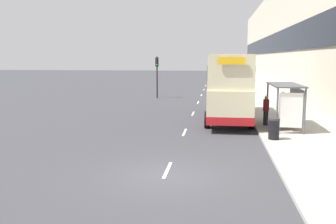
{
  "coord_description": "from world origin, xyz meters",
  "views": [
    {
      "loc": [
        1.78,
        -12.54,
        4.09
      ],
      "look_at": [
        -2.18,
        17.2,
        -0.24
      ],
      "focal_mm": 40.0,
      "sensor_mm": 36.0,
      "label": 1
    }
  ],
  "objects_px": {
    "pedestrian_at_shelter": "(266,110)",
    "pedestrian_1": "(282,103)",
    "double_decker_bus_near": "(228,86)",
    "car_1": "(222,75)",
    "litter_bin": "(274,129)",
    "bus_shelter": "(289,98)",
    "car_0": "(229,85)",
    "traffic_light_far_kerb": "(157,70)"
  },
  "relations": [
    {
      "from": "bus_shelter",
      "to": "pedestrian_at_shelter",
      "type": "distance_m",
      "value": 1.64
    },
    {
      "from": "litter_bin",
      "to": "pedestrian_at_shelter",
      "type": "bearing_deg",
      "value": 88.69
    },
    {
      "from": "car_1",
      "to": "bus_shelter",
      "type": "bearing_deg",
      "value": -86.63
    },
    {
      "from": "double_decker_bus_near",
      "to": "traffic_light_far_kerb",
      "type": "relative_size",
      "value": 2.37
    },
    {
      "from": "car_0",
      "to": "litter_bin",
      "type": "xyz_separation_m",
      "value": [
        1.44,
        -26.62,
        -0.23
      ]
    },
    {
      "from": "car_1",
      "to": "pedestrian_1",
      "type": "relative_size",
      "value": 2.61
    },
    {
      "from": "car_1",
      "to": "litter_bin",
      "type": "distance_m",
      "value": 55.75
    },
    {
      "from": "pedestrian_1",
      "to": "litter_bin",
      "type": "xyz_separation_m",
      "value": [
        -1.74,
        -8.29,
        -0.33
      ]
    },
    {
      "from": "double_decker_bus_near",
      "to": "traffic_light_far_kerb",
      "type": "xyz_separation_m",
      "value": [
        -6.87,
        12.96,
        0.59
      ]
    },
    {
      "from": "car_0",
      "to": "pedestrian_at_shelter",
      "type": "xyz_separation_m",
      "value": [
        1.53,
        -22.64,
        0.15
      ]
    },
    {
      "from": "bus_shelter",
      "to": "car_1",
      "type": "distance_m",
      "value": 52.68
    },
    {
      "from": "double_decker_bus_near",
      "to": "litter_bin",
      "type": "bearing_deg",
      "value": -72.2
    },
    {
      "from": "car_1",
      "to": "litter_bin",
      "type": "bearing_deg",
      "value": -88.08
    },
    {
      "from": "pedestrian_1",
      "to": "litter_bin",
      "type": "relative_size",
      "value": 1.61
    },
    {
      "from": "double_decker_bus_near",
      "to": "car_1",
      "type": "distance_m",
      "value": 49.28
    },
    {
      "from": "double_decker_bus_near",
      "to": "pedestrian_at_shelter",
      "type": "xyz_separation_m",
      "value": [
        2.17,
        -2.48,
        -1.24
      ]
    },
    {
      "from": "pedestrian_at_shelter",
      "to": "traffic_light_far_kerb",
      "type": "bearing_deg",
      "value": 120.35
    },
    {
      "from": "double_decker_bus_near",
      "to": "car_0",
      "type": "distance_m",
      "value": 20.22
    },
    {
      "from": "litter_bin",
      "to": "traffic_light_far_kerb",
      "type": "relative_size",
      "value": 0.25
    },
    {
      "from": "car_0",
      "to": "traffic_light_far_kerb",
      "type": "relative_size",
      "value": 1.01
    },
    {
      "from": "bus_shelter",
      "to": "traffic_light_far_kerb",
      "type": "bearing_deg",
      "value": 121.98
    },
    {
      "from": "double_decker_bus_near",
      "to": "pedestrian_1",
      "type": "height_order",
      "value": "double_decker_bus_near"
    },
    {
      "from": "bus_shelter",
      "to": "car_0",
      "type": "bearing_deg",
      "value": 96.46
    },
    {
      "from": "pedestrian_at_shelter",
      "to": "traffic_light_far_kerb",
      "type": "xyz_separation_m",
      "value": [
        -9.04,
        15.44,
        1.84
      ]
    },
    {
      "from": "pedestrian_at_shelter",
      "to": "pedestrian_1",
      "type": "xyz_separation_m",
      "value": [
        1.65,
        4.3,
        -0.04
      ]
    },
    {
      "from": "car_1",
      "to": "pedestrian_at_shelter",
      "type": "bearing_deg",
      "value": -87.83
    },
    {
      "from": "pedestrian_1",
      "to": "car_1",
      "type": "bearing_deg",
      "value": 94.36
    },
    {
      "from": "bus_shelter",
      "to": "car_0",
      "type": "relative_size",
      "value": 0.98
    },
    {
      "from": "car_0",
      "to": "car_1",
      "type": "distance_m",
      "value": 29.1
    },
    {
      "from": "car_0",
      "to": "traffic_light_far_kerb",
      "type": "distance_m",
      "value": 10.59
    },
    {
      "from": "car_1",
      "to": "traffic_light_far_kerb",
      "type": "height_order",
      "value": "traffic_light_far_kerb"
    },
    {
      "from": "car_0",
      "to": "traffic_light_far_kerb",
      "type": "bearing_deg",
      "value": -136.22
    },
    {
      "from": "litter_bin",
      "to": "traffic_light_far_kerb",
      "type": "bearing_deg",
      "value": 114.74
    },
    {
      "from": "car_0",
      "to": "pedestrian_1",
      "type": "relative_size",
      "value": 2.55
    },
    {
      "from": "bus_shelter",
      "to": "pedestrian_at_shelter",
      "type": "relative_size",
      "value": 2.38
    },
    {
      "from": "litter_bin",
      "to": "traffic_light_far_kerb",
      "type": "height_order",
      "value": "traffic_light_far_kerb"
    },
    {
      "from": "litter_bin",
      "to": "pedestrian_1",
      "type": "bearing_deg",
      "value": 78.11
    },
    {
      "from": "traffic_light_far_kerb",
      "to": "pedestrian_at_shelter",
      "type": "bearing_deg",
      "value": -59.65
    },
    {
      "from": "car_1",
      "to": "pedestrian_at_shelter",
      "type": "relative_size",
      "value": 2.5
    },
    {
      "from": "double_decker_bus_near",
      "to": "pedestrian_at_shelter",
      "type": "relative_size",
      "value": 5.71
    },
    {
      "from": "traffic_light_far_kerb",
      "to": "car_0",
      "type": "bearing_deg",
      "value": 43.78
    },
    {
      "from": "pedestrian_at_shelter",
      "to": "litter_bin",
      "type": "relative_size",
      "value": 1.68
    }
  ]
}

